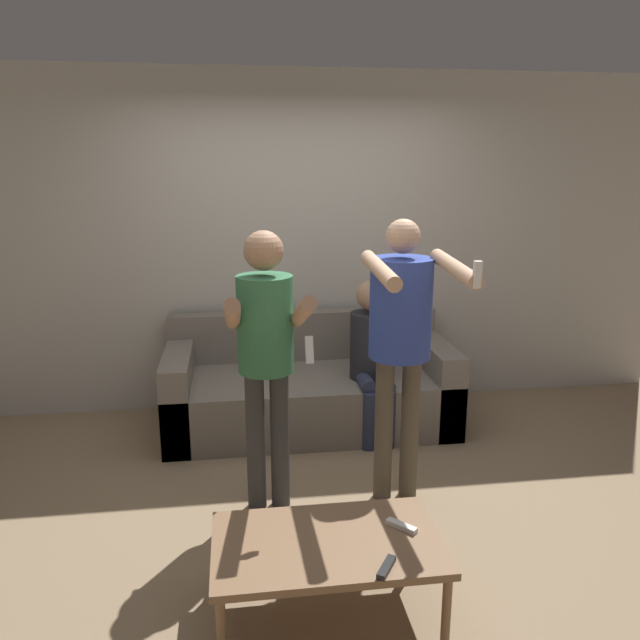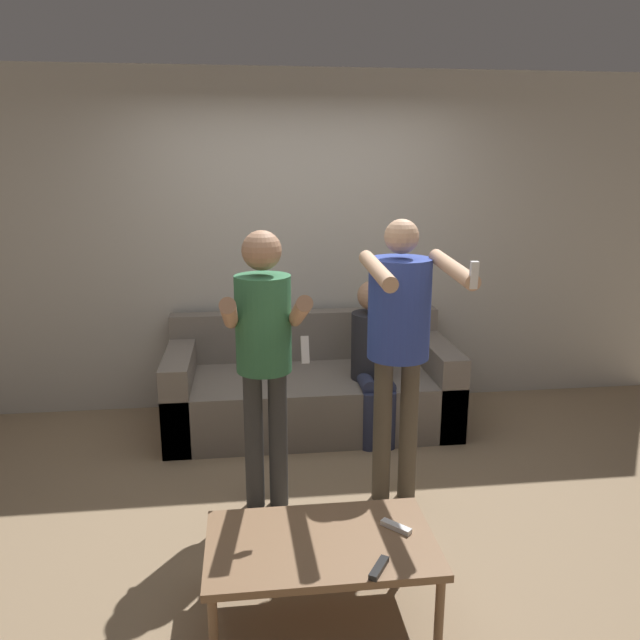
{
  "view_description": "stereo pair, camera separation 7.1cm",
  "coord_description": "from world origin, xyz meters",
  "px_view_note": "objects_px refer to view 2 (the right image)",
  "views": [
    {
      "loc": [
        -0.51,
        -3.38,
        2.02
      ],
      "look_at": [
        0.04,
        0.55,
        0.99
      ],
      "focal_mm": 35.0,
      "sensor_mm": 36.0,
      "label": 1
    },
    {
      "loc": [
        -0.44,
        -3.38,
        2.02
      ],
      "look_at": [
        0.04,
        0.55,
        0.99
      ],
      "focal_mm": 35.0,
      "sensor_mm": 36.0,
      "label": 2
    }
  ],
  "objects_px": {
    "person_standing_left": "(264,342)",
    "person_standing_right": "(400,326)",
    "remote_near": "(379,568)",
    "coffee_table": "(321,547)",
    "person_seated": "(373,352)",
    "remote_far": "(396,527)",
    "couch": "(311,390)"
  },
  "relations": [
    {
      "from": "person_standing_right",
      "to": "person_seated",
      "type": "bearing_deg",
      "value": 87.1
    },
    {
      "from": "person_standing_left",
      "to": "coffee_table",
      "type": "bearing_deg",
      "value": -77.71
    },
    {
      "from": "couch",
      "to": "remote_near",
      "type": "bearing_deg",
      "value": -89.32
    },
    {
      "from": "person_standing_left",
      "to": "remote_far",
      "type": "distance_m",
      "value": 1.23
    },
    {
      "from": "person_seated",
      "to": "coffee_table",
      "type": "relative_size",
      "value": 1.15
    },
    {
      "from": "person_seated",
      "to": "remote_near",
      "type": "xyz_separation_m",
      "value": [
        -0.41,
        -2.12,
        -0.25
      ]
    },
    {
      "from": "remote_near",
      "to": "remote_far",
      "type": "xyz_separation_m",
      "value": [
        0.14,
        0.28,
        0.0
      ]
    },
    {
      "from": "coffee_table",
      "to": "remote_near",
      "type": "bearing_deg",
      "value": -48.29
    },
    {
      "from": "remote_near",
      "to": "remote_far",
      "type": "height_order",
      "value": "same"
    },
    {
      "from": "remote_far",
      "to": "remote_near",
      "type": "bearing_deg",
      "value": -116.56
    },
    {
      "from": "person_standing_right",
      "to": "person_seated",
      "type": "relative_size",
      "value": 1.46
    },
    {
      "from": "person_standing_left",
      "to": "person_standing_right",
      "type": "distance_m",
      "value": 0.78
    },
    {
      "from": "person_standing_left",
      "to": "person_seated",
      "type": "xyz_separation_m",
      "value": [
        0.82,
        0.95,
        -0.39
      ]
    },
    {
      "from": "person_standing_left",
      "to": "remote_far",
      "type": "bearing_deg",
      "value": -58.21
    },
    {
      "from": "person_standing_left",
      "to": "remote_far",
      "type": "relative_size",
      "value": 12.37
    },
    {
      "from": "remote_far",
      "to": "couch",
      "type": "bearing_deg",
      "value": 94.61
    },
    {
      "from": "person_standing_right",
      "to": "coffee_table",
      "type": "xyz_separation_m",
      "value": [
        -0.57,
        -0.94,
        -0.75
      ]
    },
    {
      "from": "couch",
      "to": "person_standing_left",
      "type": "distance_m",
      "value": 1.46
    },
    {
      "from": "couch",
      "to": "remote_near",
      "type": "relative_size",
      "value": 14.91
    },
    {
      "from": "couch",
      "to": "person_standing_right",
      "type": "distance_m",
      "value": 1.49
    },
    {
      "from": "couch",
      "to": "remote_far",
      "type": "bearing_deg",
      "value": -85.39
    },
    {
      "from": "person_standing_left",
      "to": "remote_near",
      "type": "relative_size",
      "value": 11.33
    },
    {
      "from": "remote_near",
      "to": "remote_far",
      "type": "distance_m",
      "value": 0.31
    },
    {
      "from": "coffee_table",
      "to": "couch",
      "type": "bearing_deg",
      "value": 85.12
    },
    {
      "from": "person_seated",
      "to": "remote_far",
      "type": "height_order",
      "value": "person_seated"
    },
    {
      "from": "remote_far",
      "to": "coffee_table",
      "type": "bearing_deg",
      "value": -172.68
    },
    {
      "from": "person_standing_right",
      "to": "coffee_table",
      "type": "bearing_deg",
      "value": -121.07
    },
    {
      "from": "person_standing_left",
      "to": "person_seated",
      "type": "bearing_deg",
      "value": 49.06
    },
    {
      "from": "couch",
      "to": "person_seated",
      "type": "height_order",
      "value": "person_seated"
    },
    {
      "from": "person_seated",
      "to": "remote_far",
      "type": "xyz_separation_m",
      "value": [
        -0.27,
        -1.84,
        -0.25
      ]
    },
    {
      "from": "couch",
      "to": "person_standing_right",
      "type": "xyz_separation_m",
      "value": [
        0.39,
        -1.19,
        0.82
      ]
    },
    {
      "from": "person_standing_left",
      "to": "remote_near",
      "type": "distance_m",
      "value": 1.4
    }
  ]
}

